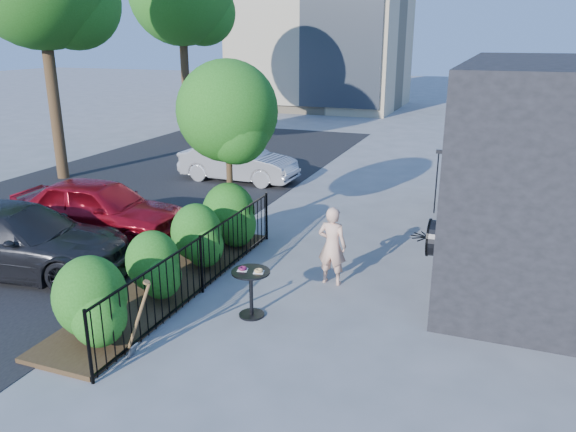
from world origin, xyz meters
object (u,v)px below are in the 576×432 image
at_px(patio_tree, 229,118).
at_px(cafe_table, 251,285).
at_px(car_silver, 238,162).
at_px(woman, 332,246).
at_px(car_darkgrey, 17,239).
at_px(shovel, 138,324).
at_px(car_red, 100,208).

relative_size(patio_tree, cafe_table, 4.60).
bearing_deg(car_silver, woman, -140.60).
relative_size(woman, car_darkgrey, 0.32).
bearing_deg(cafe_table, car_darkgrey, 179.07).
bearing_deg(shovel, car_silver, 107.80).
height_order(car_silver, car_darkgrey, car_darkgrey).
bearing_deg(patio_tree, shovel, -78.94).
distance_m(woman, car_red, 5.70).
bearing_deg(woman, cafe_table, 65.54).
bearing_deg(car_red, car_silver, -9.72).
xyz_separation_m(cafe_table, car_red, (-4.81, 2.26, 0.14)).
bearing_deg(car_darkgrey, woman, -83.90).
xyz_separation_m(patio_tree, car_silver, (-2.22, 4.94, -2.14)).
xyz_separation_m(patio_tree, car_darkgrey, (-3.09, -3.17, -2.10)).
xyz_separation_m(shovel, car_darkgrey, (-4.07, 1.86, 0.10)).
relative_size(cafe_table, car_silver, 0.23).
distance_m(cafe_table, woman, 1.93).
relative_size(patio_tree, shovel, 3.04).
bearing_deg(woman, shovel, 64.86).
distance_m(car_red, car_silver, 5.96).
height_order(cafe_table, car_darkgrey, car_darkgrey).
distance_m(cafe_table, car_silver, 9.18).
distance_m(patio_tree, cafe_table, 4.38).
height_order(patio_tree, woman, patio_tree).
relative_size(patio_tree, car_silver, 1.04).
relative_size(cafe_table, car_darkgrey, 0.19).
xyz_separation_m(cafe_table, woman, (0.87, 1.72, 0.19)).
bearing_deg(shovel, car_red, 133.67).
bearing_deg(car_red, patio_tree, -74.44).
xyz_separation_m(woman, car_darkgrey, (-5.89, -1.63, -0.08)).
height_order(woman, shovel, woman).
relative_size(woman, car_red, 0.37).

